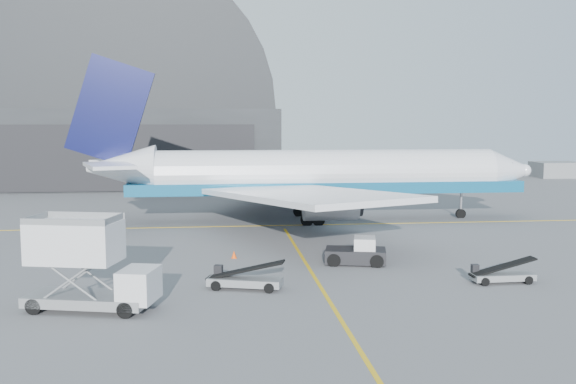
{
  "coord_description": "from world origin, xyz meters",
  "views": [
    {
      "loc": [
        -6.29,
        -42.29,
        10.38
      ],
      "look_at": [
        -0.59,
        9.64,
        4.5
      ],
      "focal_mm": 40.0,
      "sensor_mm": 36.0,
      "label": 1
    }
  ],
  "objects": [
    {
      "name": "distant_bldg_a",
      "position": [
        38.0,
        72.0,
        0.0
      ],
      "size": [
        14.0,
        8.0,
        4.0
      ],
      "primitive_type": "cube",
      "color": "black",
      "rests_on": "ground"
    },
    {
      "name": "hangar",
      "position": [
        -22.0,
        64.95,
        9.54
      ],
      "size": [
        50.0,
        28.3,
        28.0
      ],
      "color": "black",
      "rests_on": "ground"
    },
    {
      "name": "catering_truck",
      "position": [
        -13.49,
        -7.02,
        2.48
      ],
      "size": [
        7.55,
        4.24,
        4.9
      ],
      "rotation": [
        0.0,
        0.0,
        -0.24
      ],
      "color": "gray",
      "rests_on": "ground"
    },
    {
      "name": "ground",
      "position": [
        0.0,
        0.0,
        0.0
      ],
      "size": [
        200.0,
        200.0,
        0.0
      ],
      "primitive_type": "plane",
      "color": "#565659",
      "rests_on": "ground"
    },
    {
      "name": "taxi_lines",
      "position": [
        0.0,
        12.67,
        0.01
      ],
      "size": [
        80.0,
        42.12,
        0.02
      ],
      "color": "gold",
      "rests_on": "ground"
    },
    {
      "name": "distant_bldg_b",
      "position": [
        55.0,
        68.0,
        0.0
      ],
      "size": [
        8.0,
        6.0,
        2.8
      ],
      "primitive_type": "cube",
      "color": "gray",
      "rests_on": "ground"
    },
    {
      "name": "belt_loader_a",
      "position": [
        -4.75,
        -3.52,
        0.57
      ],
      "size": [
        4.95,
        2.75,
        1.85
      ],
      "rotation": [
        0.0,
        0.0,
        -0.28
      ],
      "color": "gray",
      "rests_on": "ground"
    },
    {
      "name": "airliner",
      "position": [
        2.93,
        22.86,
        4.74
      ],
      "size": [
        48.31,
        46.84,
        16.95
      ],
      "color": "white",
      "rests_on": "ground"
    },
    {
      "name": "pushback_tug",
      "position": [
        3.7,
        2.58,
        0.75
      ],
      "size": [
        4.76,
        3.38,
        2.0
      ],
      "rotation": [
        0.0,
        0.0,
        -0.23
      ],
      "color": "black",
      "rests_on": "ground"
    },
    {
      "name": "traffic_cone",
      "position": [
        -5.16,
        5.4,
        0.27
      ],
      "size": [
        0.4,
        0.4,
        0.57
      ],
      "color": "#FF4B08",
      "rests_on": "ground"
    },
    {
      "name": "belt_loader_b",
      "position": [
        11.7,
        -3.84,
        0.5
      ],
      "size": [
        4.27,
        1.58,
        1.62
      ],
      "rotation": [
        0.0,
        0.0,
        0.02
      ],
      "color": "gray",
      "rests_on": "ground"
    }
  ]
}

